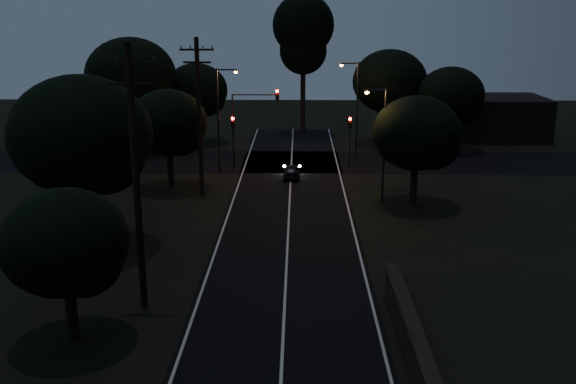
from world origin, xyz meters
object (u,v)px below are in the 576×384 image
object	(u,v)px
signal_mast	(254,113)
signal_left	(233,132)
utility_pole_mid	(136,175)
streetlight_b	(355,103)
car	(292,171)
utility_pole_far	(199,115)
streetlight_c	(382,138)
signal_right	(350,133)
tall_pine	(303,34)
streetlight_a	(221,114)

from	to	relation	value
signal_mast	signal_left	bearing A→B (deg)	-179.87
utility_pole_mid	streetlight_b	bearing A→B (deg)	68.70
streetlight_b	car	world-z (taller)	streetlight_b
utility_pole_far	streetlight_c	distance (m)	12.05
signal_left	streetlight_b	bearing A→B (deg)	22.05
streetlight_b	car	distance (m)	9.85
signal_right	streetlight_c	world-z (taller)	streetlight_c
utility_pole_far	streetlight_c	bearing A→B (deg)	-9.60
utility_pole_far	tall_pine	size ratio (longest dim) A/B	0.76
signal_mast	streetlight_a	size ratio (longest dim) A/B	0.78
utility_pole_far	tall_pine	bearing A→B (deg)	73.07
signal_mast	streetlight_b	distance (m)	9.15
streetlight_a	car	xyz separation A→B (m)	(5.37, -1.25, -4.11)
streetlight_a	streetlight_b	distance (m)	12.19
utility_pole_mid	streetlight_a	bearing A→B (deg)	88.27
car	signal_left	bearing A→B (deg)	-34.24
utility_pole_far	signal_mast	size ratio (longest dim) A/B	1.68
streetlight_a	streetlight_b	world-z (taller)	same
utility_pole_mid	streetlight_a	world-z (taller)	utility_pole_mid
tall_pine	signal_right	xyz separation A→B (m)	(3.60, -15.01, -7.07)
signal_right	car	size ratio (longest dim) A/B	1.34
utility_pole_far	streetlight_a	xyz separation A→B (m)	(0.69, 6.00, -0.85)
utility_pole_mid	tall_pine	xyz separation A→B (m)	(7.00, 40.00, 4.17)
tall_pine	streetlight_a	size ratio (longest dim) A/B	1.72
signal_right	car	distance (m)	6.03
signal_right	tall_pine	bearing A→B (deg)	103.49
utility_pole_far	signal_right	size ratio (longest dim) A/B	2.56
signal_left	signal_right	world-z (taller)	same
utility_pole_mid	car	size ratio (longest dim) A/B	3.59
streetlight_b	streetlight_c	distance (m)	14.01
signal_left	signal_right	xyz separation A→B (m)	(9.20, 0.00, 0.00)
streetlight_b	car	size ratio (longest dim) A/B	2.61
tall_pine	streetlight_c	bearing A→B (deg)	-79.07
utility_pole_mid	signal_left	world-z (taller)	utility_pole_mid
tall_pine	signal_right	bearing A→B (deg)	-76.51
signal_left	car	distance (m)	6.13
signal_right	utility_pole_far	bearing A→B (deg)	-143.00
tall_pine	signal_left	distance (m)	17.51
utility_pole_mid	utility_pole_far	distance (m)	17.00
signal_left	streetlight_c	xyz separation A→B (m)	(10.43, -9.99, 1.51)
utility_pole_far	signal_left	world-z (taller)	utility_pole_far
utility_pole_mid	streetlight_b	xyz separation A→B (m)	(11.31, 29.00, -1.10)
tall_pine	signal_right	size ratio (longest dim) A/B	3.35
signal_left	streetlight_b	world-z (taller)	streetlight_b
utility_pole_far	signal_left	size ratio (longest dim) A/B	2.56
streetlight_a	streetlight_c	xyz separation A→B (m)	(11.14, -8.00, -0.29)
streetlight_c	car	distance (m)	9.67
utility_pole_mid	signal_left	distance (m)	25.19
signal_right	car	world-z (taller)	signal_right
streetlight_c	car	bearing A→B (deg)	130.49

